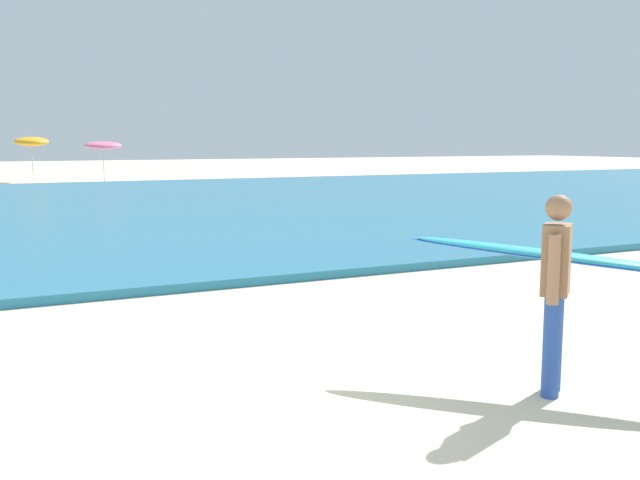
# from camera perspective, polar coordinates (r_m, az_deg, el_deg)

# --- Properties ---
(ground_plane) EXTENTS (160.00, 160.00, 0.00)m
(ground_plane) POSITION_cam_1_polar(r_m,az_deg,el_deg) (6.04, -11.47, -13.45)
(ground_plane) COLOR beige
(sea) EXTENTS (120.00, 28.00, 0.14)m
(sea) POSITION_cam_1_polar(r_m,az_deg,el_deg) (24.18, -22.90, 2.18)
(sea) COLOR teal
(sea) RESTS_ON ground
(surfer_with_board) EXTENTS (2.09, 2.33, 1.73)m
(surfer_with_board) POSITION_cam_1_polar(r_m,az_deg,el_deg) (6.73, 18.25, -2.35)
(surfer_with_board) COLOR #284CA3
(surfer_with_board) RESTS_ON ground
(beach_umbrella_4) EXTENTS (1.78, 1.81, 2.47)m
(beach_umbrella_4) POSITION_cam_1_polar(r_m,az_deg,el_deg) (42.29, -21.78, 7.21)
(beach_umbrella_4) COLOR beige
(beach_umbrella_4) RESTS_ON ground
(beach_umbrella_5) EXTENTS (1.97, 1.99, 2.22)m
(beach_umbrella_5) POSITION_cam_1_polar(r_m,az_deg,el_deg) (41.12, -16.72, 7.14)
(beach_umbrella_5) COLOR beige
(beach_umbrella_5) RESTS_ON ground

